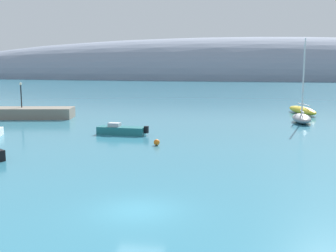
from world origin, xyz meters
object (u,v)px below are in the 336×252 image
sailboat_yellow_near_shore (302,110)px  mooring_buoy_orange (157,142)px  motorboat_teal_outer (121,130)px  sailboat_grey_mid_mooring (302,118)px  harbor_lamp_post (21,92)px

sailboat_yellow_near_shore → mooring_buoy_orange: size_ratio=19.60×
sailboat_yellow_near_shore → mooring_buoy_orange: 31.58m
motorboat_teal_outer → sailboat_grey_mid_mooring: bearing=-144.5°
motorboat_teal_outer → harbor_lamp_post: size_ratio=1.62×
harbor_lamp_post → sailboat_grey_mid_mooring: bearing=3.2°
sailboat_grey_mid_mooring → mooring_buoy_orange: (-14.61, -17.78, -0.36)m
sailboat_yellow_near_shore → harbor_lamp_post: 39.65m
sailboat_yellow_near_shore → mooring_buoy_orange: bearing=131.9°
harbor_lamp_post → motorboat_teal_outer: bearing=-31.7°
mooring_buoy_orange → harbor_lamp_post: 27.28m
sailboat_yellow_near_shore → motorboat_teal_outer: 30.31m
motorboat_teal_outer → harbor_lamp_post: harbor_lamp_post is taller
sailboat_grey_mid_mooring → mooring_buoy_orange: bearing=138.2°
motorboat_teal_outer → mooring_buoy_orange: 7.14m
mooring_buoy_orange → harbor_lamp_post: (-22.02, 15.76, 3.28)m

